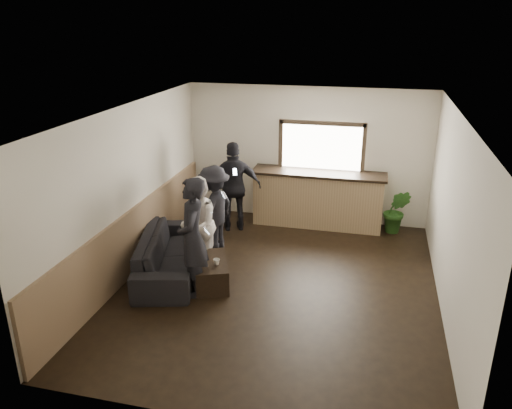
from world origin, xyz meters
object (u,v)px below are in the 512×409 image
(bar_counter, at_px, (318,195))
(sofa, at_px, (169,253))
(potted_plant, at_px, (396,211))
(person_c, at_px, (214,209))
(person_a, at_px, (193,237))
(person_b, at_px, (198,224))
(person_d, at_px, (234,187))
(cup_b, at_px, (217,262))
(coffee_table, at_px, (211,272))
(cup_a, at_px, (202,252))

(bar_counter, xyz_separation_m, sofa, (-2.18, -2.65, -0.30))
(potted_plant, xyz_separation_m, person_c, (-3.26, -1.64, 0.36))
(potted_plant, xyz_separation_m, person_a, (-3.10, -3.16, 0.49))
(bar_counter, height_order, person_b, bar_counter)
(potted_plant, bearing_deg, sofa, -145.30)
(sofa, relative_size, person_c, 1.42)
(person_a, height_order, person_d, person_a)
(bar_counter, distance_m, person_a, 3.56)
(potted_plant, distance_m, person_a, 4.45)
(person_d, bearing_deg, sofa, 53.42)
(bar_counter, distance_m, person_d, 1.74)
(bar_counter, xyz_separation_m, cup_b, (-1.23, -2.98, -0.18))
(potted_plant, bearing_deg, cup_b, -133.66)
(person_c, height_order, person_d, person_d)
(bar_counter, xyz_separation_m, person_a, (-1.52, -3.20, 0.30))
(potted_plant, distance_m, person_d, 3.26)
(bar_counter, bearing_deg, potted_plant, -1.66)
(coffee_table, bearing_deg, person_c, 105.17)
(potted_plant, distance_m, person_b, 4.09)
(cup_a, height_order, person_c, person_c)
(bar_counter, xyz_separation_m, person_b, (-1.73, -2.42, 0.18))
(sofa, bearing_deg, bar_counter, -54.63)
(cup_a, bearing_deg, bar_counter, 59.94)
(coffee_table, height_order, person_d, person_d)
(cup_a, bearing_deg, potted_plant, 40.29)
(potted_plant, height_order, person_a, person_a)
(person_c, relative_size, person_d, 0.90)
(person_b, bearing_deg, sofa, -75.22)
(person_b, height_order, person_c, person_b)
(cup_b, distance_m, person_d, 2.42)
(cup_b, relative_size, person_b, 0.06)
(potted_plant, bearing_deg, person_c, -153.37)
(cup_b, bearing_deg, cup_a, 141.78)
(person_c, bearing_deg, cup_b, 32.16)
(person_a, bearing_deg, sofa, -144.39)
(bar_counter, distance_m, sofa, 3.45)
(potted_plant, bearing_deg, bar_counter, 178.34)
(person_d, bearing_deg, bar_counter, -178.54)
(potted_plant, relative_size, person_b, 0.56)
(bar_counter, bearing_deg, person_b, -125.63)
(person_c, xyz_separation_m, person_d, (0.09, 1.04, 0.09))
(coffee_table, distance_m, potted_plant, 4.09)
(person_a, distance_m, person_b, 0.82)
(sofa, height_order, potted_plant, potted_plant)
(person_c, bearing_deg, person_a, 18.81)
(potted_plant, height_order, person_c, person_c)
(coffee_table, xyz_separation_m, person_d, (-0.24, 2.24, 0.70))
(person_b, bearing_deg, potted_plant, 113.30)
(person_a, bearing_deg, person_c, 171.71)
(coffee_table, height_order, person_c, person_c)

